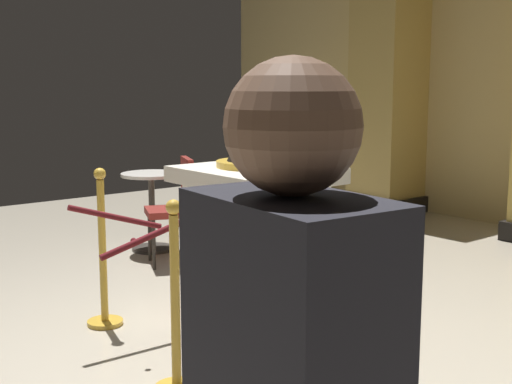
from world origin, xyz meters
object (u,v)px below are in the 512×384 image
object	(u,v)px
pedestal_clock	(256,234)
potted_palm_left	(283,198)
stanchion_far	(176,326)
cafe_table	(152,201)
stanchion_near	(103,271)
cafe_chair_red	(177,201)

from	to	relation	value
pedestal_clock	potted_palm_left	world-z (taller)	pedestal_clock
stanchion_far	cafe_table	world-z (taller)	stanchion_far
cafe_table	potted_palm_left	bearing A→B (deg)	86.39
potted_palm_left	stanchion_near	bearing A→B (deg)	-62.92
stanchion_near	cafe_table	xyz separation A→B (m)	(-1.61, 1.34, 0.11)
pedestal_clock	cafe_table	world-z (taller)	pedestal_clock
potted_palm_left	cafe_table	xyz separation A→B (m)	(-0.10, -1.62, 0.13)
stanchion_far	cafe_chair_red	size ratio (longest dim) A/B	1.08
stanchion_near	potted_palm_left	size ratio (longest dim) A/B	0.94
stanchion_far	potted_palm_left	world-z (taller)	potted_palm_left
pedestal_clock	cafe_table	bearing A→B (deg)	164.72
pedestal_clock	potted_palm_left	xyz separation A→B (m)	(-2.28, 2.27, -0.31)
cafe_chair_red	cafe_table	bearing A→B (deg)	172.08
potted_palm_left	cafe_chair_red	world-z (taller)	potted_palm_left
cafe_chair_red	stanchion_far	bearing A→B (deg)	-33.12
cafe_table	cafe_chair_red	xyz separation A→B (m)	(0.58, -0.08, 0.09)
cafe_table	cafe_chair_red	bearing A→B (deg)	-7.92
stanchion_near	stanchion_far	size ratio (longest dim) A/B	1.04
stanchion_near	pedestal_clock	bearing A→B (deg)	41.66
stanchion_near	cafe_chair_red	xyz separation A→B (m)	(-1.03, 1.26, 0.20)
stanchion_near	cafe_table	world-z (taller)	stanchion_near
potted_palm_left	cafe_chair_red	distance (m)	1.78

